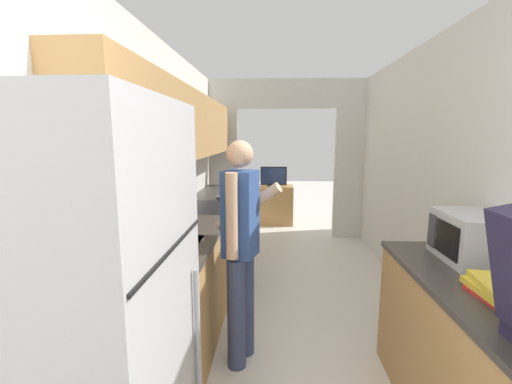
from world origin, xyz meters
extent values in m
cube|color=silver|center=(-1.25, 1.90, 1.25)|extent=(0.06, 7.40, 2.50)
cube|color=#B2844C|center=(-1.06, 2.92, 1.73)|extent=(0.32, 3.76, 0.64)
cube|color=silver|center=(1.25, 1.90, 1.25)|extent=(0.06, 7.40, 2.50)
cube|color=silver|center=(-1.09, 5.03, 1.02)|extent=(0.65, 0.06, 2.05)
cube|color=silver|center=(1.09, 5.03, 1.02)|extent=(0.65, 0.06, 2.05)
cube|color=silver|center=(0.00, 5.03, 2.27)|extent=(2.83, 0.06, 0.45)
cube|color=#B2844C|center=(-0.92, 1.89, 0.42)|extent=(0.60, 1.70, 0.85)
cube|color=#3D3833|center=(-0.92, 1.89, 0.86)|extent=(0.62, 1.72, 0.03)
cube|color=#B2844C|center=(-0.92, 4.16, 0.42)|extent=(0.60, 1.29, 0.85)
cube|color=#3D3833|center=(-0.92, 4.16, 0.86)|extent=(0.62, 1.30, 0.03)
cube|color=#9EA3A8|center=(-0.92, 1.86, 0.88)|extent=(0.42, 0.44, 0.00)
cube|color=#3D3833|center=(0.92, 1.09, 0.86)|extent=(0.62, 1.84, 0.03)
cube|color=#B7B7BC|center=(-0.87, 0.65, 0.88)|extent=(0.70, 0.75, 1.76)
cube|color=black|center=(-0.51, 0.65, 1.27)|extent=(0.01, 0.72, 0.01)
cylinder|color=#99999E|center=(-0.50, 0.89, 0.74)|extent=(0.02, 0.02, 0.70)
cube|color=black|center=(-0.91, 3.13, 0.44)|extent=(0.62, 0.77, 0.88)
cube|color=black|center=(-0.59, 3.13, 0.44)|extent=(0.01, 0.52, 0.26)
cylinder|color=#B7B7BC|center=(-0.57, 3.13, 0.66)|extent=(0.02, 0.61, 0.02)
cube|color=black|center=(-1.20, 3.13, 0.95)|extent=(0.04, 0.77, 0.14)
cylinder|color=#232328|center=(-0.78, 2.96, 0.88)|extent=(0.16, 0.16, 0.01)
cylinder|color=#232328|center=(-0.78, 3.30, 0.88)|extent=(0.16, 0.16, 0.01)
cylinder|color=#232328|center=(-1.03, 2.96, 0.88)|extent=(0.16, 0.16, 0.01)
cylinder|color=#232328|center=(-1.03, 3.30, 0.88)|extent=(0.16, 0.16, 0.01)
cylinder|color=#384266|center=(-0.43, 1.78, 0.40)|extent=(0.16, 0.16, 0.80)
cylinder|color=#384266|center=(-0.38, 1.94, 0.40)|extent=(0.16, 0.16, 0.80)
cube|color=#335193|center=(-0.41, 1.86, 1.10)|extent=(0.26, 0.26, 0.60)
cylinder|color=#DBAD89|center=(-0.45, 1.72, 1.12)|extent=(0.10, 0.10, 0.57)
cylinder|color=#DBAD89|center=(-0.37, 2.00, 1.12)|extent=(0.52, 0.22, 0.39)
sphere|color=#DBAD89|center=(-0.41, 1.86, 1.51)|extent=(0.18, 0.18, 0.18)
cube|color=#B7B7BC|center=(1.03, 1.63, 1.03)|extent=(0.34, 0.45, 0.30)
cube|color=black|center=(0.85, 1.58, 1.03)|extent=(0.01, 0.27, 0.20)
cube|color=#38383D|center=(0.85, 1.78, 1.03)|extent=(0.01, 0.09, 0.21)
cube|color=red|center=(0.88, 1.12, 0.89)|extent=(0.22, 0.27, 0.02)
cube|color=gold|center=(0.88, 1.13, 0.91)|extent=(0.20, 0.30, 0.03)
cube|color=gold|center=(0.90, 1.12, 0.95)|extent=(0.26, 0.32, 0.03)
cube|color=#B2844C|center=(-0.19, 5.84, 0.36)|extent=(0.72, 0.42, 0.72)
cube|color=black|center=(-0.19, 5.80, 0.73)|extent=(0.21, 0.16, 0.02)
cube|color=black|center=(-0.19, 5.80, 0.91)|extent=(0.48, 0.04, 0.34)
cube|color=navy|center=(-0.19, 5.77, 0.91)|extent=(0.44, 0.01, 0.30)
cube|color=#B7B7BC|center=(-0.83, 3.73, 0.88)|extent=(0.16, 0.19, 0.00)
cube|color=black|center=(-0.83, 3.56, 0.89)|extent=(0.09, 0.10, 0.02)
camera|label=1|loc=(-0.17, -0.43, 1.63)|focal=24.00mm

